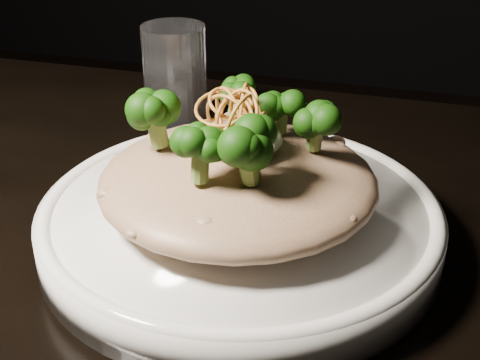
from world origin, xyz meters
name	(u,v)px	position (x,y,z in m)	size (l,w,h in m)	color
table	(171,345)	(0.00, 0.00, 0.67)	(1.10, 0.80, 0.75)	black
plate	(240,223)	(0.05, 0.05, 0.77)	(0.32, 0.32, 0.03)	white
risotto	(238,181)	(0.05, 0.04, 0.81)	(0.21, 0.21, 0.05)	brown
broccoli	(236,115)	(0.04, 0.05, 0.86)	(0.15, 0.15, 0.05)	black
cheese	(242,139)	(0.05, 0.05, 0.84)	(0.06, 0.06, 0.02)	silver
shallots	(238,109)	(0.05, 0.04, 0.87)	(0.06, 0.06, 0.04)	#91531E
drinking_glass	(175,81)	(-0.08, 0.23, 0.81)	(0.07, 0.07, 0.12)	white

